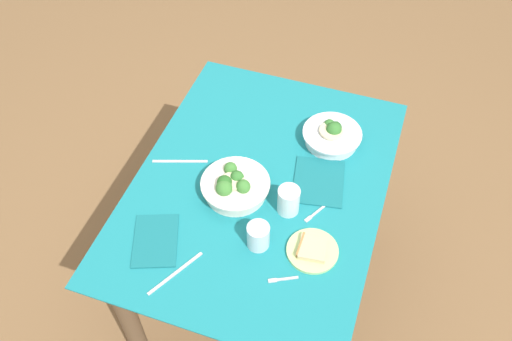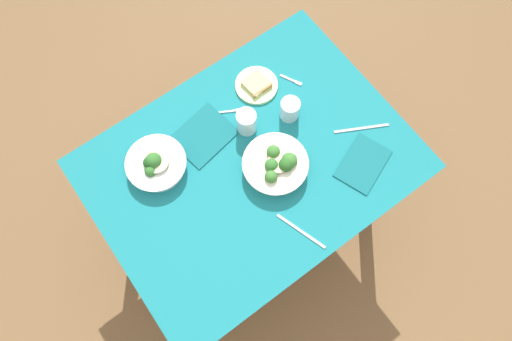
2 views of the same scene
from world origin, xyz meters
The scene contains 13 objects.
ground_plane centered at (0.00, 0.00, 0.00)m, with size 6.00×6.00×0.00m, color brown.
dining_table centered at (0.00, 0.00, 0.60)m, with size 1.18×0.88×0.73m.
broccoli_bowl_far centered at (-0.29, 0.19, 0.76)m, with size 0.23×0.23×0.09m.
broccoli_bowl_near centered at (0.06, -0.07, 0.76)m, with size 0.24×0.24×0.10m.
bread_side_plate centered at (0.21, 0.25, 0.74)m, with size 0.17×0.17×0.03m.
water_glass_center centered at (0.07, 0.13, 0.78)m, with size 0.08×0.08×0.10m, color silver.
water_glass_side centered at (0.24, 0.08, 0.77)m, with size 0.08×0.08×0.09m, color silver.
fork_by_far_bowl centered at (0.06, 0.22, 0.73)m, with size 0.10×0.06×0.00m.
fork_by_near_bowl centered at (0.34, 0.19, 0.73)m, with size 0.05×0.09×0.00m.
table_knife_left centered at (-0.01, -0.31, 0.73)m, with size 0.21×0.01×0.00m, color #B7B7BC.
table_knife_right centered at (0.43, -0.13, 0.73)m, with size 0.22×0.01×0.00m, color #B7B7BC.
napkin_folded_upper centered at (-0.08, 0.20, 0.73)m, with size 0.22×0.18×0.01m, color #156870.
napkin_folded_lower centered at (0.34, -0.25, 0.73)m, with size 0.21×0.14×0.01m, color #156870.
Camera 2 is at (-0.32, -0.47, 2.30)m, focal length 31.20 mm.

